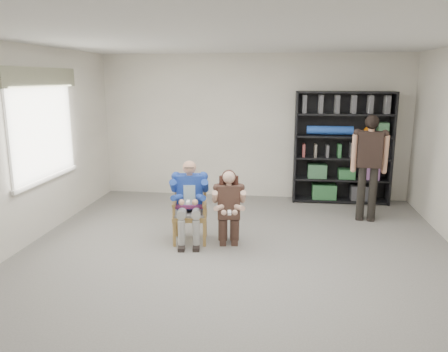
% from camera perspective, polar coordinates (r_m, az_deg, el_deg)
% --- Properties ---
extents(room_shell, '(6.00, 7.00, 2.80)m').
position_cam_1_polar(room_shell, '(5.17, 1.34, 2.27)').
color(room_shell, white).
rests_on(room_shell, ground).
extents(floor, '(6.00, 7.00, 0.01)m').
position_cam_1_polar(floor, '(5.60, 1.26, -11.96)').
color(floor, slate).
rests_on(floor, ground).
extents(window_left, '(0.16, 2.00, 1.75)m').
position_cam_1_polar(window_left, '(7.03, -22.50, 5.97)').
color(window_left, white).
rests_on(window_left, room_shell).
extents(armchair, '(0.60, 0.59, 0.93)m').
position_cam_1_polar(armchair, '(6.33, -4.47, -4.55)').
color(armchair, olive).
rests_on(armchair, floor).
extents(seated_man, '(0.61, 0.79, 1.20)m').
position_cam_1_polar(seated_man, '(6.29, -4.49, -3.34)').
color(seated_man, '#174194').
rests_on(seated_man, floor).
extents(kneeling_woman, '(0.56, 0.80, 1.10)m').
position_cam_1_polar(kneeling_woman, '(6.10, 0.64, -4.31)').
color(kneeling_woman, '#3C2A20').
rests_on(kneeling_woman, floor).
extents(bookshelf, '(1.80, 0.38, 2.10)m').
position_cam_1_polar(bookshelf, '(8.52, 15.21, 3.56)').
color(bookshelf, black).
rests_on(bookshelf, floor).
extents(standing_man, '(0.58, 0.38, 1.76)m').
position_cam_1_polar(standing_man, '(7.52, 18.36, 0.87)').
color(standing_man, black).
rests_on(standing_man, floor).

